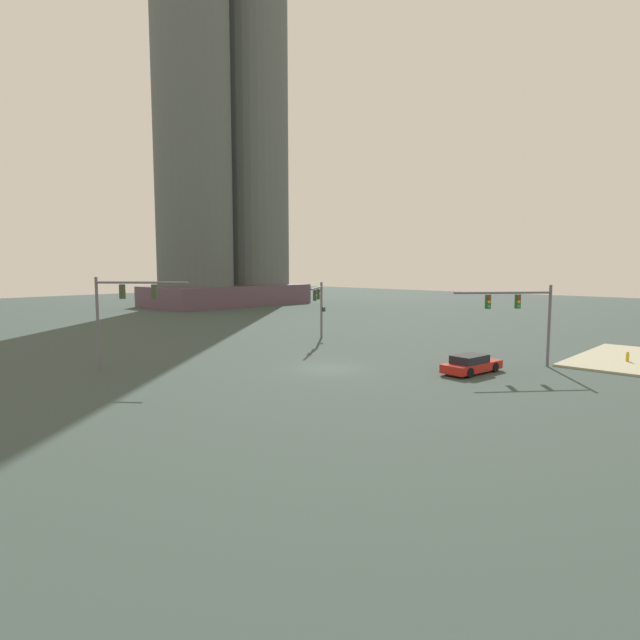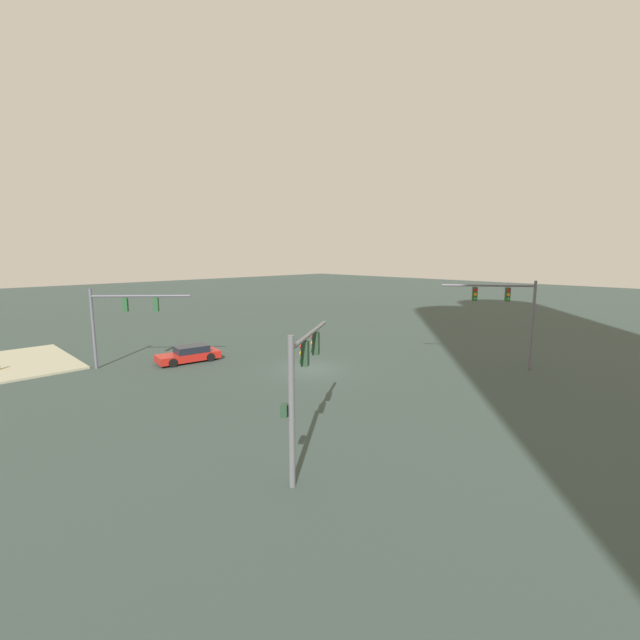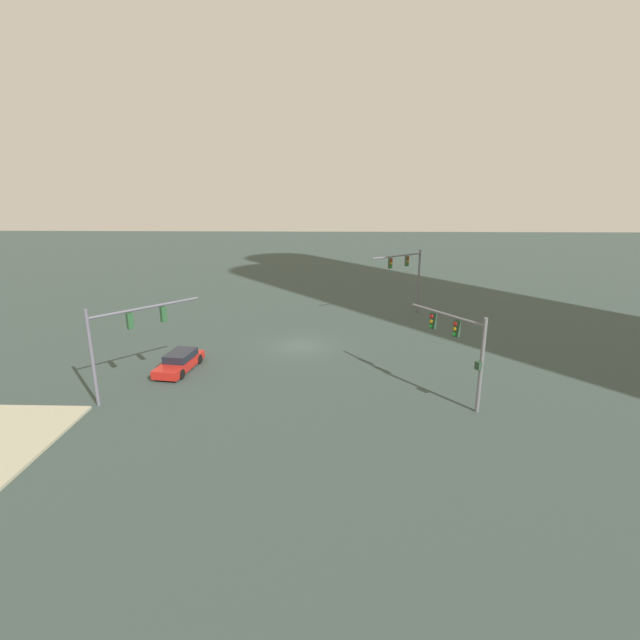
{
  "view_description": "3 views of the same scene",
  "coord_description": "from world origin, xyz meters",
  "views": [
    {
      "loc": [
        -26.24,
        -23.34,
        7.0
      ],
      "look_at": [
        1.02,
        1.7,
        3.11
      ],
      "focal_mm": 29.46,
      "sensor_mm": 36.0,
      "label": 1
    },
    {
      "loc": [
        19.6,
        20.82,
        8.04
      ],
      "look_at": [
        -2.43,
        -1.56,
        3.05
      ],
      "focal_mm": 23.52,
      "sensor_mm": 36.0,
      "label": 2
    },
    {
      "loc": [
        34.59,
        2.54,
        11.89
      ],
      "look_at": [
        -1.48,
        1.45,
        1.73
      ],
      "focal_mm": 26.29,
      "sensor_mm": 36.0,
      "label": 3
    }
  ],
  "objects": [
    {
      "name": "ground_plane",
      "position": [
        0.0,
        0.0,
        0.0
      ],
      "size": [
        201.32,
        201.32,
        0.0
      ],
      "primitive_type": "plane",
      "color": "#33423D"
    },
    {
      "name": "traffic_signal_near_corner",
      "position": [
        9.58,
        9.69,
        3.69
      ],
      "size": [
        4.97,
        3.19,
        5.38
      ],
      "rotation": [
        0.0,
        0.0,
        -2.56
      ],
      "color": "slate",
      "rests_on": "ground"
    },
    {
      "name": "traffic_signal_opposite_side",
      "position": [
        9.24,
        -9.42,
        4.0
      ],
      "size": [
        5.21,
        4.7,
        5.65
      ],
      "rotation": [
        0.0,
        0.0,
        2.41
      ],
      "color": "#5A5A68",
      "rests_on": "ground"
    },
    {
      "name": "traffic_signal_cross_street",
      "position": [
        -9.77,
        9.5,
        4.48
      ],
      "size": [
        3.93,
        5.05,
        6.22
      ],
      "rotation": [
        0.0,
        0.0,
        -0.91
      ],
      "color": "slate",
      "rests_on": "ground"
    },
    {
      "name": "sedan_car_approaching",
      "position": [
        5.14,
        -7.87,
        0.57
      ],
      "size": [
        4.71,
        2.32,
        1.21
      ],
      "rotation": [
        0.0,
        0.0,
        -0.14
      ],
      "color": "red",
      "rests_on": "ground"
    }
  ]
}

